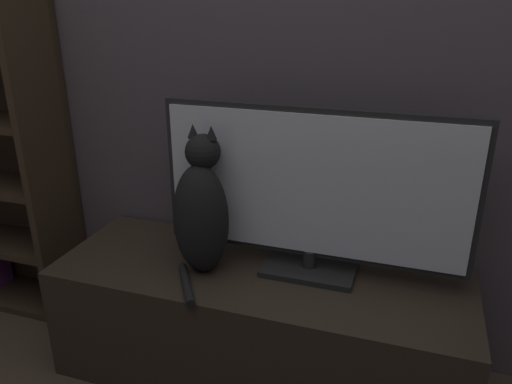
% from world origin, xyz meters
% --- Properties ---
extents(tv_stand, '(1.42, 0.50, 0.43)m').
position_xyz_m(tv_stand, '(0.00, 0.93, 0.21)').
color(tv_stand, '#33281E').
rests_on(tv_stand, ground_plane).
extents(tv, '(1.01, 0.19, 0.57)m').
position_xyz_m(tv, '(0.16, 0.99, 0.72)').
color(tv, black).
rests_on(tv, tv_stand).
extents(cat, '(0.19, 0.32, 0.50)m').
position_xyz_m(cat, '(-0.18, 0.88, 0.64)').
color(cat, black).
rests_on(cat, tv_stand).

